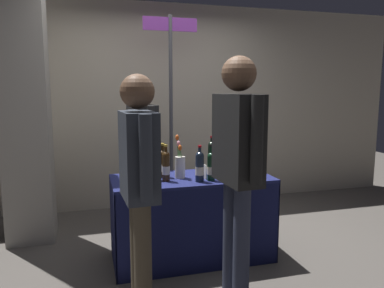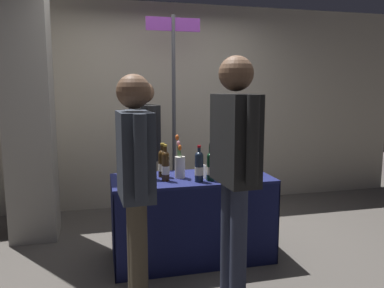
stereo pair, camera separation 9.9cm
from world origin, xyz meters
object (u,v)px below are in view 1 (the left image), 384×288
display_bottle_0 (211,166)px  flower_vase (180,165)px  vendor_presenter (143,143)px  booth_signpost (171,97)px  featured_wine_bottle (152,165)px  tasting_table (192,204)px  taster_foreground_right (139,175)px  wine_glass_near_vendor (224,163)px  concrete_pillar (23,72)px

display_bottle_0 → flower_vase: (-0.23, 0.17, -0.01)m
vendor_presenter → booth_signpost: 0.71m
featured_wine_bottle → tasting_table: bearing=-0.4°
featured_wine_bottle → vendor_presenter: vendor_presenter is taller
tasting_table → flower_vase: bearing=-177.9°
tasting_table → featured_wine_bottle: 0.52m
display_bottle_0 → taster_foreground_right: bearing=-141.3°
wine_glass_near_vendor → vendor_presenter: (-0.66, 0.71, 0.12)m
concrete_pillar → tasting_table: size_ratio=2.41×
vendor_presenter → display_bottle_0: bearing=15.5°
taster_foreground_right → booth_signpost: bearing=-21.7°
vendor_presenter → taster_foreground_right: 1.51m
concrete_pillar → taster_foreground_right: (0.91, -1.61, -0.73)m
featured_wine_bottle → taster_foreground_right: taster_foreground_right is taller
tasting_table → concrete_pillar: bearing=149.1°
display_bottle_0 → vendor_presenter: 1.05m
wine_glass_near_vendor → taster_foreground_right: 1.19m
featured_wine_bottle → vendor_presenter: bearing=87.7°
flower_vase → taster_foreground_right: (-0.46, -0.72, 0.10)m
booth_signpost → taster_foreground_right: bearing=-108.7°
taster_foreground_right → booth_signpost: booth_signpost is taller
flower_vase → booth_signpost: booth_signpost is taller
concrete_pillar → booth_signpost: bearing=9.1°
wine_glass_near_vendor → taster_foreground_right: size_ratio=0.08×
concrete_pillar → vendor_presenter: 1.37m
vendor_presenter → taster_foreground_right: taster_foreground_right is taller
featured_wine_bottle → taster_foreground_right: (-0.21, -0.73, 0.09)m
display_bottle_0 → wine_glass_near_vendor: bearing=48.8°
display_bottle_0 → taster_foreground_right: 0.89m
wine_glass_near_vendor → flower_vase: 0.44m
tasting_table → display_bottle_0: 0.43m
wine_glass_near_vendor → flower_vase: bearing=-171.4°
display_bottle_0 → flower_vase: 0.29m
flower_vase → booth_signpost: size_ratio=0.16×
display_bottle_0 → booth_signpost: size_ratio=0.13×
flower_vase → featured_wine_bottle: bearing=178.4°
taster_foreground_right → booth_signpost: (0.63, 1.86, 0.47)m
concrete_pillar → booth_signpost: concrete_pillar is taller
wine_glass_near_vendor → featured_wine_bottle: bearing=-175.1°
concrete_pillar → flower_vase: 1.83m
display_bottle_0 → featured_wine_bottle: bearing=160.4°
tasting_table → booth_signpost: (0.06, 1.13, 0.94)m
concrete_pillar → display_bottle_0: concrete_pillar is taller
display_bottle_0 → flower_vase: flower_vase is taller
featured_wine_bottle → wine_glass_near_vendor: size_ratio=2.37×
featured_wine_bottle → wine_glass_near_vendor: featured_wine_bottle is taller
vendor_presenter → featured_wine_bottle: bearing=-12.4°
wine_glass_near_vendor → taster_foreground_right: bearing=-138.7°
tasting_table → taster_foreground_right: 1.03m
tasting_table → flower_vase: flower_vase is taller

